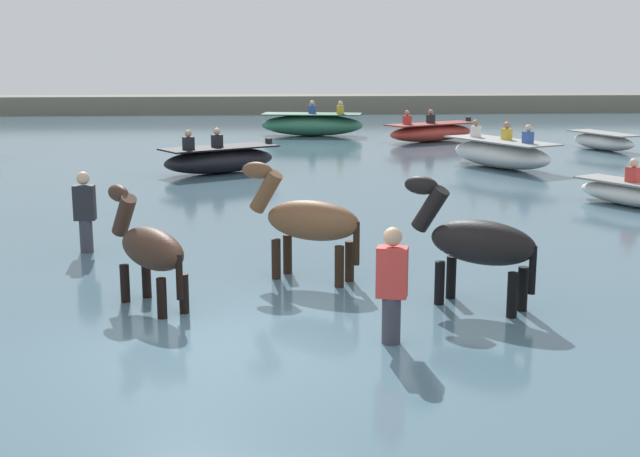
# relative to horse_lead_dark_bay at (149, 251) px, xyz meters

# --- Properties ---
(ground_plane) EXTENTS (120.00, 120.00, 0.00)m
(ground_plane) POSITION_rel_horse_lead_dark_bay_xyz_m (1.11, -1.31, -1.06)
(ground_plane) COLOR #756B56
(water_surface) EXTENTS (90.00, 90.00, 0.37)m
(water_surface) POSITION_rel_horse_lead_dark_bay_xyz_m (1.11, 8.69, -0.87)
(water_surface) COLOR #476675
(water_surface) RESTS_ON ground
(horse_lead_dark_bay) EXTENTS (1.22, 1.48, 1.79)m
(horse_lead_dark_bay) POSITION_rel_horse_lead_dark_bay_xyz_m (0.00, 0.00, 0.00)
(horse_lead_dark_bay) COLOR #382319
(horse_lead_dark_bay) RESTS_ON ground
(horse_trailing_black) EXTENTS (1.56, 1.34, 1.91)m
(horse_trailing_black) POSITION_rel_horse_lead_dark_bay_xyz_m (3.93, -0.29, 0.07)
(horse_trailing_black) COLOR black
(horse_trailing_black) RESTS_ON ground
(horse_flank_bay) EXTENTS (1.69, 1.18, 1.94)m
(horse_flank_bay) POSITION_rel_horse_lead_dark_bay_xyz_m (1.98, 1.12, 0.09)
(horse_flank_bay) COLOR brown
(horse_flank_bay) RESTS_ON ground
(boat_near_starboard) EXTENTS (3.65, 2.67, 1.12)m
(boat_near_starboard) POSITION_rel_horse_lead_dark_bay_xyz_m (7.37, 19.26, -0.36)
(boat_near_starboard) COLOR #BC382D
(boat_near_starboard) RESTS_ON water_surface
(boat_far_offshore) EXTENTS (1.71, 2.78, 0.55)m
(boat_far_offshore) POSITION_rel_horse_lead_dark_bay_xyz_m (12.33, 16.26, -0.41)
(boat_far_offshore) COLOR silver
(boat_far_offshore) RESTS_ON water_surface
(boat_far_inshore) EXTENTS (4.02, 2.06, 1.31)m
(boat_far_inshore) POSITION_rel_horse_lead_dark_bay_xyz_m (3.33, 21.68, -0.27)
(boat_far_inshore) COLOR #337556
(boat_far_inshore) RESTS_ON water_surface
(boat_distant_west) EXTENTS (2.68, 3.73, 1.23)m
(boat_distant_west) POSITION_rel_horse_lead_dark_bay_xyz_m (7.84, 12.26, -0.30)
(boat_distant_west) COLOR silver
(boat_distant_west) RESTS_ON water_surface
(boat_mid_channel) EXTENTS (3.25, 2.58, 1.15)m
(boat_mid_channel) POSITION_rel_horse_lead_dark_bay_xyz_m (0.32, 11.76, -0.34)
(boat_mid_channel) COLOR black
(boat_mid_channel) RESTS_ON water_surface
(boat_mid_outer) EXTENTS (1.91, 2.62, 0.97)m
(boat_mid_outer) POSITION_rel_horse_lead_dark_bay_xyz_m (8.87, 6.31, -0.43)
(boat_mid_outer) COLOR silver
(boat_mid_outer) RESTS_ON water_surface
(person_wading_close) EXTENTS (0.32, 0.20, 1.63)m
(person_wading_close) POSITION_rel_horse_lead_dark_bay_xyz_m (-1.35, 2.97, -0.19)
(person_wading_close) COLOR #383842
(person_wading_close) RESTS_ON ground
(person_wading_mid) EXTENTS (0.36, 0.28, 1.63)m
(person_wading_mid) POSITION_rel_horse_lead_dark_bay_xyz_m (2.71, -1.55, -0.19)
(person_wading_mid) COLOR #383842
(person_wading_mid) RESTS_ON ground
(far_shoreline) EXTENTS (80.00, 2.40, 1.26)m
(far_shoreline) POSITION_rel_horse_lead_dark_bay_xyz_m (1.11, 34.66, -0.43)
(far_shoreline) COLOR #706B5B
(far_shoreline) RESTS_ON ground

